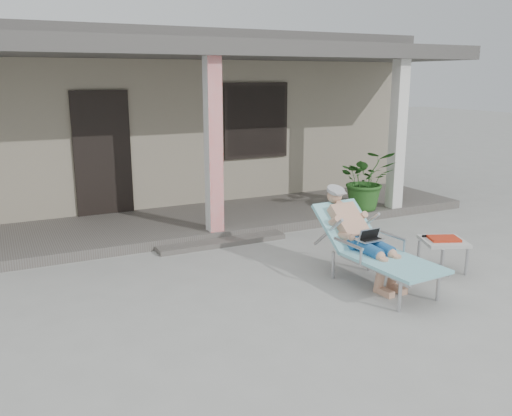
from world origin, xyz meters
TOP-DOWN VIEW (x-y plane):
  - ground at (0.00, 0.00)m, footprint 60.00×60.00m
  - house at (0.00, 6.50)m, footprint 10.40×5.40m
  - porch_deck at (0.00, 3.00)m, footprint 10.00×2.00m
  - porch_overhang at (0.00, 2.95)m, footprint 10.00×2.30m
  - porch_step at (0.00, 1.85)m, footprint 2.00×0.30m
  - lounger at (1.02, -0.30)m, footprint 0.81×1.86m
  - side_table at (2.09, -0.48)m, footprint 0.69×0.69m
  - potted_palm at (2.94, 2.25)m, footprint 1.22×1.15m

SIDE VIEW (x-z plane):
  - ground at x=0.00m, z-range 0.00..0.00m
  - porch_step at x=0.00m, z-range 0.00..0.07m
  - porch_deck at x=0.00m, z-range 0.00..0.15m
  - side_table at x=2.09m, z-range 0.16..0.63m
  - potted_palm at x=2.94m, z-range 0.15..1.23m
  - lounger at x=1.02m, z-range 0.14..1.32m
  - house at x=0.00m, z-range 0.02..3.32m
  - porch_overhang at x=0.00m, z-range 1.36..4.21m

